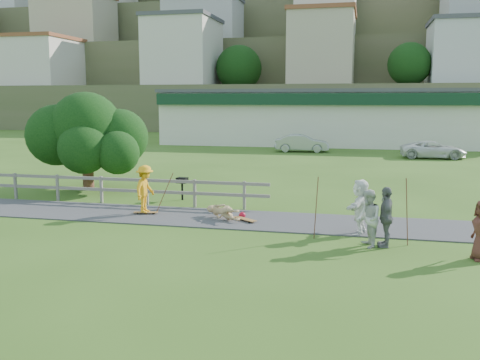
{
  "coord_description": "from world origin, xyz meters",
  "views": [
    {
      "loc": [
        6.39,
        -16.41,
        4.22
      ],
      "look_at": [
        2.13,
        2.0,
        1.35
      ],
      "focal_mm": 40.0,
      "sensor_mm": 36.0,
      "label": 1
    }
  ],
  "objects_px": {
    "bbq": "(182,189)",
    "car_silver": "(302,143)",
    "tree": "(87,152)",
    "skater_rider": "(145,192)",
    "skater_fallen": "(223,212)",
    "spectator_a": "(368,219)",
    "spectator_d": "(360,207)",
    "spectator_b": "(386,217)",
    "car_white": "(433,150)"
  },
  "relations": [
    {
      "from": "skater_rider",
      "to": "tree",
      "type": "bearing_deg",
      "value": 51.05
    },
    {
      "from": "spectator_b",
      "to": "tree",
      "type": "distance_m",
      "value": 15.01
    },
    {
      "from": "tree",
      "to": "bbq",
      "type": "height_order",
      "value": "tree"
    },
    {
      "from": "spectator_d",
      "to": "tree",
      "type": "bearing_deg",
      "value": -101.92
    },
    {
      "from": "skater_rider",
      "to": "spectator_a",
      "type": "distance_m",
      "value": 8.34
    },
    {
      "from": "spectator_a",
      "to": "spectator_d",
      "type": "distance_m",
      "value": 1.47
    },
    {
      "from": "spectator_a",
      "to": "skater_rider",
      "type": "bearing_deg",
      "value": -123.2
    },
    {
      "from": "car_silver",
      "to": "skater_rider",
      "type": "bearing_deg",
      "value": 168.31
    },
    {
      "from": "skater_rider",
      "to": "spectator_a",
      "type": "height_order",
      "value": "skater_rider"
    },
    {
      "from": "skater_rider",
      "to": "spectator_b",
      "type": "height_order",
      "value": "spectator_b"
    },
    {
      "from": "spectator_a",
      "to": "skater_fallen",
      "type": "bearing_deg",
      "value": -131.08
    },
    {
      "from": "car_white",
      "to": "skater_rider",
      "type": "bearing_deg",
      "value": 147.57
    },
    {
      "from": "car_silver",
      "to": "spectator_a",
      "type": "bearing_deg",
      "value": -174.67
    },
    {
      "from": "spectator_a",
      "to": "spectator_d",
      "type": "relative_size",
      "value": 0.95
    },
    {
      "from": "spectator_a",
      "to": "spectator_d",
      "type": "height_order",
      "value": "spectator_d"
    },
    {
      "from": "tree",
      "to": "skater_rider",
      "type": "bearing_deg",
      "value": -43.68
    },
    {
      "from": "skater_rider",
      "to": "skater_fallen",
      "type": "relative_size",
      "value": 1.09
    },
    {
      "from": "bbq",
      "to": "car_silver",
      "type": "bearing_deg",
      "value": 90.01
    },
    {
      "from": "spectator_b",
      "to": "car_white",
      "type": "distance_m",
      "value": 25.02
    },
    {
      "from": "skater_rider",
      "to": "spectator_d",
      "type": "distance_m",
      "value": 7.77
    },
    {
      "from": "car_silver",
      "to": "spectator_b",
      "type": "bearing_deg",
      "value": -173.61
    },
    {
      "from": "spectator_b",
      "to": "car_silver",
      "type": "xyz_separation_m",
      "value": [
        -5.51,
        27.28,
        -0.17
      ]
    },
    {
      "from": "skater_fallen",
      "to": "car_silver",
      "type": "height_order",
      "value": "car_silver"
    },
    {
      "from": "skater_fallen",
      "to": "bbq",
      "type": "relative_size",
      "value": 1.67
    },
    {
      "from": "spectator_d",
      "to": "bbq",
      "type": "distance_m",
      "value": 8.48
    },
    {
      "from": "skater_fallen",
      "to": "spectator_a",
      "type": "height_order",
      "value": "spectator_a"
    },
    {
      "from": "car_silver",
      "to": "car_white",
      "type": "distance_m",
      "value": 10.04
    },
    {
      "from": "car_silver",
      "to": "tree",
      "type": "height_order",
      "value": "tree"
    },
    {
      "from": "spectator_b",
      "to": "car_silver",
      "type": "bearing_deg",
      "value": -171.52
    },
    {
      "from": "skater_rider",
      "to": "skater_fallen",
      "type": "height_order",
      "value": "skater_rider"
    },
    {
      "from": "skater_fallen",
      "to": "bbq",
      "type": "height_order",
      "value": "bbq"
    },
    {
      "from": "spectator_a",
      "to": "car_white",
      "type": "relative_size",
      "value": 0.37
    },
    {
      "from": "skater_rider",
      "to": "spectator_b",
      "type": "xyz_separation_m",
      "value": [
        8.41,
        -2.42,
        0.01
      ]
    },
    {
      "from": "bbq",
      "to": "spectator_a",
      "type": "bearing_deg",
      "value": -30.21
    },
    {
      "from": "skater_rider",
      "to": "tree",
      "type": "distance_m",
      "value": 6.73
    },
    {
      "from": "spectator_b",
      "to": "bbq",
      "type": "xyz_separation_m",
      "value": [
        -8.06,
        5.51,
        -0.4
      ]
    },
    {
      "from": "spectator_a",
      "to": "tree",
      "type": "relative_size",
      "value": 0.31
    },
    {
      "from": "spectator_a",
      "to": "spectator_b",
      "type": "relative_size",
      "value": 0.95
    },
    {
      "from": "car_silver",
      "to": "car_white",
      "type": "xyz_separation_m",
      "value": [
        9.7,
        -2.62,
        -0.07
      ]
    },
    {
      "from": "spectator_b",
      "to": "car_white",
      "type": "xyz_separation_m",
      "value": [
        4.18,
        24.66,
        -0.24
      ]
    },
    {
      "from": "car_silver",
      "to": "tree",
      "type": "bearing_deg",
      "value": 154.1
    },
    {
      "from": "car_white",
      "to": "tree",
      "type": "xyz_separation_m",
      "value": [
        -17.42,
        -17.64,
        1.16
      ]
    },
    {
      "from": "skater_rider",
      "to": "spectator_d",
      "type": "xyz_separation_m",
      "value": [
        7.68,
        -1.15,
        0.01
      ]
    },
    {
      "from": "skater_rider",
      "to": "car_white",
      "type": "bearing_deg",
      "value": -24.79
    },
    {
      "from": "spectator_d",
      "to": "tree",
      "type": "xyz_separation_m",
      "value": [
        -12.51,
        5.75,
        0.91
      ]
    },
    {
      "from": "spectator_b",
      "to": "bbq",
      "type": "relative_size",
      "value": 1.84
    },
    {
      "from": "skater_rider",
      "to": "tree",
      "type": "relative_size",
      "value": 0.32
    },
    {
      "from": "skater_fallen",
      "to": "car_silver",
      "type": "relative_size",
      "value": 0.37
    },
    {
      "from": "skater_fallen",
      "to": "car_white",
      "type": "height_order",
      "value": "car_white"
    },
    {
      "from": "car_silver",
      "to": "bbq",
      "type": "height_order",
      "value": "car_silver"
    }
  ]
}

